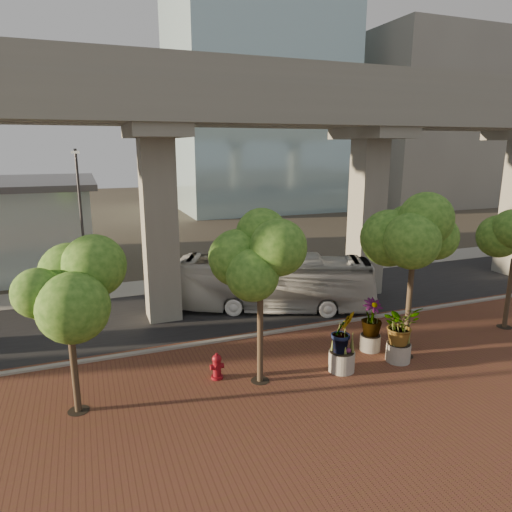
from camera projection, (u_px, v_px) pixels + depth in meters
name	position (u px, v px, depth m)	size (l,w,h in m)	color
ground	(286.00, 316.00, 23.79)	(160.00, 160.00, 0.00)	#3A332A
brick_plaza	(378.00, 390.00, 16.52)	(70.00, 13.00, 0.06)	brown
asphalt_road	(271.00, 303.00, 25.60)	(90.00, 8.00, 0.04)	black
curb_strip	(303.00, 328.00, 21.95)	(70.00, 0.25, 0.16)	gray
far_sidewalk	(240.00, 277.00, 30.60)	(90.00, 3.00, 0.06)	gray
transit_viaduct	(272.00, 172.00, 23.89)	(72.00, 5.60, 12.40)	gray
midrise_block	(422.00, 122.00, 66.79)	(18.00, 16.00, 24.00)	gray
transit_bus	(274.00, 284.00, 24.29)	(2.48, 10.58, 2.95)	silver
fire_hydrant	(217.00, 366.00, 17.16)	(0.51, 0.46, 1.02)	maroon
planter_front	(400.00, 328.00, 18.32)	(2.18, 2.18, 2.40)	#AFA79E
planter_right	(372.00, 320.00, 19.35)	(2.13, 2.13, 2.28)	#A59F95
planter_left	(343.00, 335.00, 17.52)	(2.25, 2.25, 2.48)	gray
street_tree_far_west	(66.00, 290.00, 14.16)	(3.52, 3.52, 5.84)	#493929
street_tree_near_west	(260.00, 259.00, 15.97)	(3.12, 3.12, 6.17)	#493929
street_tree_near_east	(415.00, 232.00, 17.86)	(3.66, 3.66, 6.99)	#493929
streetlamp_west	(81.00, 213.00, 25.73)	(0.42, 1.22, 8.44)	#2E2E33
streetlamp_east	(373.00, 210.00, 32.12)	(0.36, 1.04, 7.19)	#2D2D32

